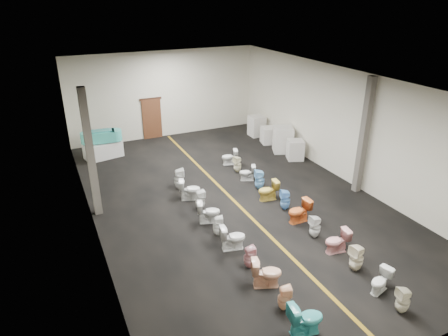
{
  "coord_description": "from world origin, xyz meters",
  "views": [
    {
      "loc": [
        -5.91,
        -12.04,
        7.2
      ],
      "look_at": [
        0.16,
        1.0,
        0.82
      ],
      "focal_mm": 32.0,
      "sensor_mm": 36.0,
      "label": 1
    }
  ],
  "objects": [
    {
      "name": "wall_back",
      "position": [
        0.0,
        8.0,
        2.25
      ],
      "size": [
        10.0,
        0.0,
        10.0
      ],
      "primitive_type": "plane",
      "rotation": [
        1.57,
        0.0,
        0.0
      ],
      "color": "beige",
      "rests_on": "ground"
    },
    {
      "name": "aisle_stripe",
      "position": [
        0.0,
        0.0,
        0.0
      ],
      "size": [
        0.12,
        15.6,
        0.01
      ],
      "primitive_type": "cube",
      "color": "#846013",
      "rests_on": "floor"
    },
    {
      "name": "toilet_left_6",
      "position": [
        -1.44,
        -1.22,
        0.39
      ],
      "size": [
        0.87,
        0.66,
        0.78
      ],
      "primitive_type": "imported",
      "rotation": [
        0.0,
        0.0,
        1.25
      ],
      "color": "silver",
      "rests_on": "floor"
    },
    {
      "name": "toilet_right_4",
      "position": [
        1.26,
        -3.49,
        0.39
      ],
      "size": [
        0.37,
        0.36,
        0.77
      ],
      "primitive_type": "imported",
      "rotation": [
        0.0,
        0.0,
        -1.6
      ],
      "color": "silver",
      "rests_on": "floor"
    },
    {
      "name": "toilet_right_1",
      "position": [
        1.26,
        -6.28,
        0.33
      ],
      "size": [
        0.72,
        0.53,
        0.66
      ],
      "primitive_type": "imported",
      "rotation": [
        0.0,
        0.0,
        -1.3
      ],
      "color": "white",
      "rests_on": "floor"
    },
    {
      "name": "toilet_right_8",
      "position": [
        1.34,
        0.21,
        0.42
      ],
      "size": [
        0.46,
        0.46,
        0.83
      ],
      "primitive_type": "imported",
      "rotation": [
        0.0,
        0.0,
        -1.82
      ],
      "color": "#84C3F3",
      "rests_on": "floor"
    },
    {
      "name": "display_table",
      "position": [
        -3.68,
        6.22,
        0.37
      ],
      "size": [
        1.82,
        1.17,
        0.75
      ],
      "primitive_type": "cube",
      "rotation": [
        0.0,
        0.0,
        0.21
      ],
      "color": "silver",
      "rests_on": "floor"
    },
    {
      "name": "appliance_crate_a",
      "position": [
        4.4,
        2.23,
        0.46
      ],
      "size": [
        0.93,
        0.93,
        0.92
      ],
      "primitive_type": "cube",
      "rotation": [
        0.0,
        0.0,
        -0.38
      ],
      "color": "beige",
      "rests_on": "floor"
    },
    {
      "name": "toilet_left_5",
      "position": [
        -1.49,
        -2.07,
        0.34
      ],
      "size": [
        0.4,
        0.4,
        0.68
      ],
      "primitive_type": "imported",
      "rotation": [
        0.0,
        0.0,
        1.23
      ],
      "color": "white",
      "rests_on": "floor"
    },
    {
      "name": "toilet_right_3",
      "position": [
        1.37,
        -4.41,
        0.38
      ],
      "size": [
        0.79,
        0.52,
        0.75
      ],
      "primitive_type": "imported",
      "rotation": [
        0.0,
        0.0,
        -1.72
      ],
      "color": "pink",
      "rests_on": "floor"
    },
    {
      "name": "toilet_right_10",
      "position": [
        1.29,
        2.05,
        0.37
      ],
      "size": [
        0.41,
        0.4,
        0.74
      ],
      "primitive_type": "imported",
      "rotation": [
        0.0,
        0.0,
        -1.32
      ],
      "color": "#F5EEC7",
      "rests_on": "floor"
    },
    {
      "name": "toilet_left_4",
      "position": [
        -1.38,
        -2.94,
        0.39
      ],
      "size": [
        0.85,
        0.59,
        0.79
      ],
      "primitive_type": "imported",
      "rotation": [
        0.0,
        0.0,
        1.36
      ],
      "color": "white",
      "rests_on": "floor"
    },
    {
      "name": "wall_front",
      "position": [
        0.0,
        -8.0,
        2.25
      ],
      "size": [
        10.0,
        0.0,
        10.0
      ],
      "primitive_type": "plane",
      "rotation": [
        -1.57,
        0.0,
        0.0
      ],
      "color": "beige",
      "rests_on": "ground"
    },
    {
      "name": "toilet_left_9",
      "position": [
        -1.52,
        1.6,
        0.43
      ],
      "size": [
        0.46,
        0.46,
        0.85
      ],
      "primitive_type": "imported",
      "rotation": [
        0.0,
        0.0,
        1.37
      ],
      "color": "white",
      "rests_on": "floor"
    },
    {
      "name": "toilet_left_1",
      "position": [
        -1.36,
        -5.76,
        0.34
      ],
      "size": [
        0.4,
        0.39,
        0.69
      ],
      "primitive_type": "imported",
      "rotation": [
        0.0,
        0.0,
        1.25
      ],
      "color": "#FFC397",
      "rests_on": "floor"
    },
    {
      "name": "door_frame",
      "position": [
        -0.8,
        7.95,
        2.12
      ],
      "size": [
        1.15,
        0.08,
        0.1
      ],
      "primitive_type": "cube",
      "color": "#331C11",
      "rests_on": "back_door"
    },
    {
      "name": "appliance_crate_d",
      "position": [
        4.4,
        5.91,
        0.54
      ],
      "size": [
        0.77,
        0.77,
        1.09
      ],
      "primitive_type": "cube",
      "rotation": [
        0.0,
        0.0,
        -0.01
      ],
      "color": "silver",
      "rests_on": "floor"
    },
    {
      "name": "toilet_left_3",
      "position": [
        -1.35,
        -3.94,
        0.34
      ],
      "size": [
        0.34,
        0.34,
        0.68
      ],
      "primitive_type": "imported",
      "rotation": [
        0.0,
        0.0,
        1.47
      ],
      "color": "#D4939A",
      "rests_on": "floor"
    },
    {
      "name": "toilet_left_0",
      "position": [
        -1.33,
        -6.59,
        0.42
      ],
      "size": [
        0.88,
        0.59,
        0.84
      ],
      "primitive_type": "imported",
      "rotation": [
        0.0,
        0.0,
        1.41
      ],
      "color": "teal",
      "rests_on": "floor"
    },
    {
      "name": "toilet_left_8",
      "position": [
        -1.44,
        0.59,
        0.4
      ],
      "size": [
        0.89,
        0.67,
        0.81
      ],
      "primitive_type": "imported",
      "rotation": [
        0.0,
        0.0,
        1.25
      ],
      "color": "white",
      "rests_on": "floor"
    },
    {
      "name": "toilet_right_6",
      "position": [
        1.38,
        -1.58,
        0.39
      ],
      "size": [
        0.43,
        0.42,
        0.77
      ],
      "primitive_type": "imported",
      "rotation": [
        0.0,
        0.0,
        -1.82
      ],
      "color": "#70B1EE",
      "rests_on": "floor"
    },
    {
      "name": "column_right",
      "position": [
        4.75,
        -1.5,
        2.25
      ],
      "size": [
        0.25,
        0.25,
        4.5
      ],
      "primitive_type": "cube",
      "color": "#59544C",
      "rests_on": "floor"
    },
    {
      "name": "wall_right",
      "position": [
        5.0,
        0.0,
        2.25
      ],
      "size": [
        0.0,
        16.0,
        16.0
      ],
      "primitive_type": "plane",
      "rotation": [
        1.57,
        0.0,
        -1.57
      ],
      "color": "beige",
      "rests_on": "ground"
    },
    {
      "name": "floor",
      "position": [
        0.0,
        0.0,
        0.0
      ],
      "size": [
        16.0,
        16.0,
        0.0
      ],
      "primitive_type": "plane",
      "color": "black",
      "rests_on": "ground"
    },
    {
      "name": "back_door",
      "position": [
        -0.8,
        7.94,
        1.05
      ],
      "size": [
        1.0,
        0.1,
        2.1
      ],
      "primitive_type": "cube",
      "color": "#562D19",
      "rests_on": "floor"
    },
    {
      "name": "bathtub",
      "position": [
        -3.68,
        6.22,
        1.07
      ],
      "size": [
        1.85,
        0.78,
        0.55
      ],
      "rotation": [
        0.0,
        0.0,
        -0.1
      ],
      "color": "#42BFB1",
      "rests_on": "display_table"
    },
    {
      "name": "toilet_right_11",
      "position": [
        1.35,
        2.94,
        0.36
      ],
      "size": [
        0.78,
        0.57,
        0.72
      ],
      "primitive_type": "imported",
      "rotation": [
        0.0,
        0.0,
        -1.84
      ],
      "color": "white",
      "rests_on": "floor"
    },
    {
      "name": "appliance_crate_b",
      "position": [
        4.4,
        3.31,
        0.62
      ],
      "size": [
        1.18,
        1.18,
        1.23
      ],
      "primitive_type": "cube",
      "rotation": [
        0.0,
        0.0,
        -0.41
      ],
      "color": "silver",
      "rests_on": "floor"
    },
    {
      "name": "toilet_right_2",
      "position": [
        1.29,
        -5.33,
        0.42
      ],
      "size": [
        0.43,
        0.42,
        0.83
      ],
      "primitive_type": "imported",
      "rotation": [
        0.0,
        0.0,
        -1.44
      ],
      "color": "#F3E7C9",
      "rests_on": "floor"
    },
    {
      "name": "toilet_right_5",
      "position": [
        1.34,
        -2.49,
        0.41
      ],
      "size": [
        0.8,
        0.46,
        0.81
      ],
      "primitive_type": "imported",
      "rotation": [
        0.0,
        0.0,
        -1.56
      ],
      "color": "orange",
      "rests_on": "floor"
    },
    {
      "name": "ceiling",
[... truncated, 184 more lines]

